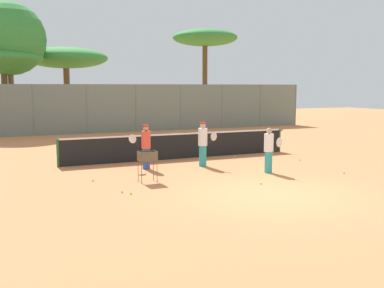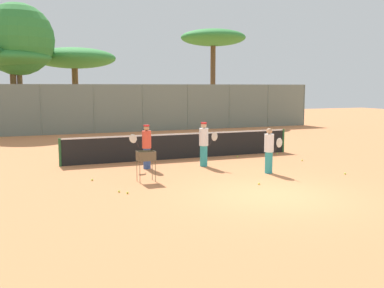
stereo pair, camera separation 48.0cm
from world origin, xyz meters
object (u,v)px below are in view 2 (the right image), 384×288
Objects in this scene: player_yellow_shirt at (204,144)px; player_red_cap at (269,150)px; ball_cart at (146,158)px; player_white_outfit at (146,146)px; tennis_net at (183,145)px.

player_red_cap is at bearing 11.24° from player_yellow_shirt.
player_red_cap is at bearing -3.43° from ball_cart.
ball_cart is at bearing -81.56° from player_yellow_shirt.
player_yellow_shirt is (-1.55, 2.12, 0.06)m from player_red_cap.
player_white_outfit is at bearing -123.31° from player_yellow_shirt.
player_red_cap is at bearing -68.19° from tennis_net.
player_red_cap is 1.61× the size of ball_cart.
player_red_cap reaches higher than ball_cart.
player_white_outfit is 1.03× the size of player_red_cap.
tennis_net is at bearing 54.97° from ball_cart.
ball_cart is (-0.65, -2.17, -0.09)m from player_white_outfit.
player_red_cap is at bearing 142.21° from player_white_outfit.
player_white_outfit reaches higher than tennis_net.
tennis_net reaches higher than ball_cart.
player_white_outfit is at bearing -132.35° from player_red_cap.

